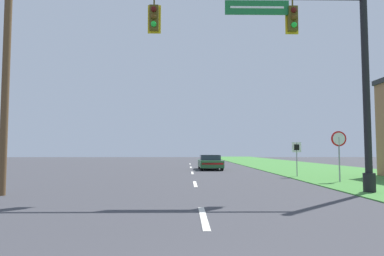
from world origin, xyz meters
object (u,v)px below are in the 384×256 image
Objects in this scene: stop_sign at (339,145)px; car_ahead at (210,162)px; route_sign_post at (297,151)px; utility_pole_near at (6,66)px; signal_mast at (307,58)px.

car_ahead is at bearing 116.11° from stop_sign.
utility_pole_near is at bearing -147.92° from route_sign_post.
utility_pole_near is (-13.09, -8.21, 3.09)m from route_sign_post.
route_sign_post is (4.64, -8.04, 0.92)m from car_ahead.
signal_mast is 8.74m from route_sign_post.
signal_mast is 2.15× the size of car_ahead.
signal_mast is 6.12m from stop_sign.
signal_mast reaches higher than stop_sign.
signal_mast is at bearing 2.52° from utility_pole_near.
utility_pole_near reaches higher than route_sign_post.
signal_mast reaches higher than car_ahead.
stop_sign is 0.28× the size of utility_pole_near.
stop_sign is (5.65, -11.52, 1.26)m from car_ahead.
car_ahead is at bearing 120.03° from route_sign_post.
signal_mast is at bearing -125.66° from stop_sign.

